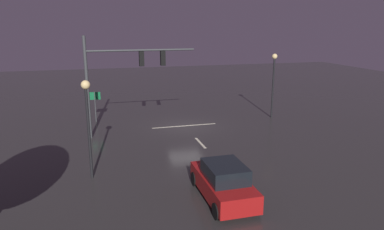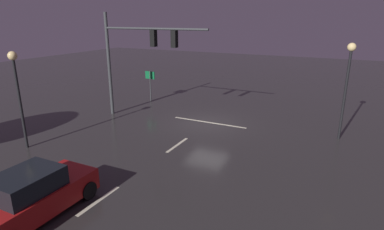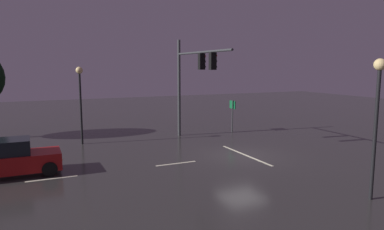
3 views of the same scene
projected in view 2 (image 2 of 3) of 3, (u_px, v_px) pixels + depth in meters
name	position (u px, v px, depth m)	size (l,w,h in m)	color
ground_plane	(208.00, 124.00, 20.37)	(80.00, 80.00, 0.00)	#2D2B2B
traffic_signal_assembly	(136.00, 49.00, 20.19)	(7.42, 0.47, 6.86)	#383A3D
lane_dash_far	(177.00, 145.00, 16.95)	(2.20, 0.16, 0.01)	beige
lane_dash_mid	(99.00, 200.00, 11.82)	(2.20, 0.16, 0.01)	beige
stop_bar	(209.00, 122.00, 20.59)	(5.00, 0.16, 0.01)	beige
car_approaching	(33.00, 195.00, 10.67)	(1.91, 4.37, 1.70)	maroon
street_lamp_left_kerb	(348.00, 74.00, 16.75)	(0.44, 0.44, 5.28)	black
street_lamp_right_kerb	(17.00, 82.00, 15.62)	(0.44, 0.44, 4.98)	black
route_sign	(150.00, 79.00, 25.43)	(0.90, 0.14, 2.46)	#383A3D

